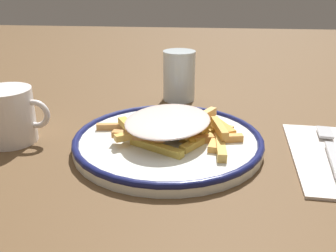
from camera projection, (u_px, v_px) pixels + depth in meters
ground_plane at (168, 147)px, 0.58m from camera, size 2.60×2.60×0.00m
plate at (168, 141)px, 0.58m from camera, size 0.29×0.29×0.02m
fries_heap at (174, 125)px, 0.57m from camera, size 0.23×0.19×0.04m
fork at (331, 149)px, 0.55m from camera, size 0.04×0.18×0.01m
water_glass at (181, 76)px, 0.78m from camera, size 0.07×0.07×0.10m
coffee_mug at (10, 115)px, 0.59m from camera, size 0.11×0.08×0.09m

